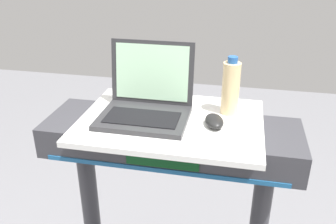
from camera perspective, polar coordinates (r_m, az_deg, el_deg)
desk_board at (r=1.26m, az=0.47°, el=-1.51°), size 0.63×0.45×0.02m
laptop at (r=1.27m, az=-3.41°, el=1.52°), size 0.30×0.26×0.24m
computer_mouse at (r=1.22m, az=7.28°, el=-1.41°), size 0.09×0.11×0.03m
water_bottle at (r=1.28m, az=9.82°, el=3.81°), size 0.06×0.06×0.21m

